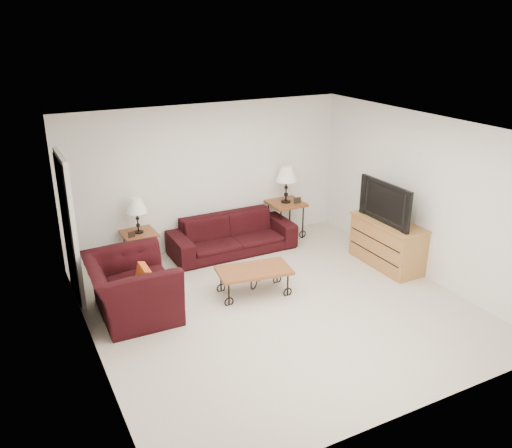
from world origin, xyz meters
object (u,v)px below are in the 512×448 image
(tv_stand, at_px, (387,243))
(backpack, at_px, (279,238))
(lamp_left, at_px, (137,216))
(sofa, at_px, (232,234))
(lamp_right, at_px, (286,184))
(coffee_table, at_px, (254,281))
(side_table_right, at_px, (285,219))
(side_table_left, at_px, (140,249))
(television, at_px, (390,202))
(armchair, at_px, (131,287))

(tv_stand, bearing_deg, backpack, 131.36)
(lamp_left, distance_m, tv_stand, 4.05)
(sofa, distance_m, lamp_left, 1.67)
(lamp_left, relative_size, lamp_right, 0.86)
(lamp_left, distance_m, backpack, 2.49)
(lamp_left, xyz_separation_m, tv_stand, (3.58, -1.82, -0.48))
(sofa, distance_m, coffee_table, 1.58)
(lamp_left, relative_size, backpack, 1.50)
(side_table_right, bearing_deg, coffee_table, -131.66)
(side_table_right, height_order, lamp_right, lamp_right)
(backpack, bearing_deg, lamp_left, 148.29)
(sofa, relative_size, side_table_left, 3.73)
(television, distance_m, backpack, 2.05)
(tv_stand, xyz_separation_m, backpack, (-1.23, 1.39, -0.19))
(lamp_left, distance_m, coffee_table, 2.20)
(armchair, bearing_deg, tv_stand, -93.60)
(sofa, bearing_deg, lamp_right, 8.80)
(side_table_right, bearing_deg, tv_stand, -65.04)
(tv_stand, bearing_deg, armchair, 175.30)
(coffee_table, relative_size, tv_stand, 0.83)
(sofa, height_order, lamp_left, lamp_left)
(coffee_table, bearing_deg, sofa, 76.82)
(side_table_right, distance_m, lamp_right, 0.67)
(sofa, distance_m, television, 2.70)
(lamp_right, bearing_deg, coffee_table, -131.66)
(sofa, distance_m, armchair, 2.47)
(side_table_left, distance_m, side_table_right, 2.73)
(sofa, height_order, backpack, sofa)
(sofa, height_order, side_table_left, sofa)
(television, xyz_separation_m, backpack, (-1.21, 1.39, -0.90))
(television, height_order, backpack, television)
(armchair, bearing_deg, television, -93.62)
(side_table_left, relative_size, backpack, 1.50)
(armchair, height_order, backpack, armchair)
(sofa, bearing_deg, side_table_left, 173.46)
(sofa, distance_m, tv_stand, 2.60)
(television, bearing_deg, sofa, -129.53)
(tv_stand, distance_m, television, 0.71)
(side_table_left, xyz_separation_m, television, (3.56, -1.82, 0.81))
(sofa, distance_m, side_table_left, 1.58)
(coffee_table, distance_m, tv_stand, 2.38)
(side_table_right, relative_size, lamp_left, 1.16)
(television, bearing_deg, side_table_right, -155.56)
(side_table_left, height_order, lamp_right, lamp_right)
(side_table_right, relative_size, television, 0.58)
(side_table_right, xyz_separation_m, coffee_table, (-1.52, -1.71, -0.14))
(lamp_right, height_order, television, television)
(coffee_table, relative_size, armchair, 0.83)
(lamp_right, xyz_separation_m, television, (0.83, -1.82, 0.09))
(lamp_left, bearing_deg, lamp_right, 0.00)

